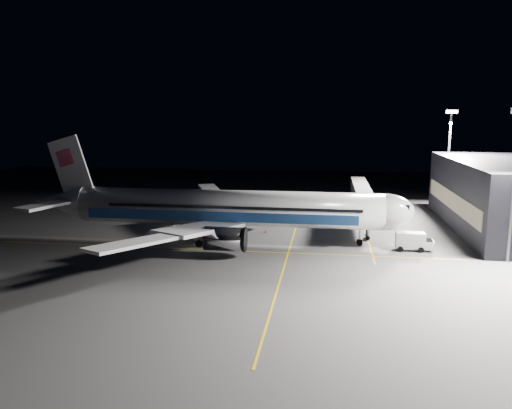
{
  "coord_description": "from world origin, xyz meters",
  "views": [
    {
      "loc": [
        15.49,
        -75.9,
        19.96
      ],
      "look_at": [
        4.44,
        -0.38,
        6.0
      ],
      "focal_mm": 35.0,
      "sensor_mm": 36.0,
      "label": 1
    }
  ],
  "objects_px": {
    "airliner": "(222,208)",
    "safety_cone_b": "(243,233)",
    "baggage_tug": "(179,220)",
    "floodlight_mast_north": "(449,151)",
    "service_truck": "(414,241)",
    "safety_cone_c": "(221,220)",
    "jet_bridge": "(363,197)",
    "safety_cone_a": "(266,231)"
  },
  "relations": [
    {
      "from": "floodlight_mast_north",
      "to": "service_truck",
      "type": "bearing_deg",
      "value": -109.17
    },
    {
      "from": "floodlight_mast_north",
      "to": "baggage_tug",
      "type": "height_order",
      "value": "floodlight_mast_north"
    },
    {
      "from": "airliner",
      "to": "service_truck",
      "type": "relative_size",
      "value": 11.37
    },
    {
      "from": "jet_bridge",
      "to": "baggage_tug",
      "type": "bearing_deg",
      "value": -167.15
    },
    {
      "from": "baggage_tug",
      "to": "safety_cone_b",
      "type": "distance_m",
      "value": 14.58
    },
    {
      "from": "airliner",
      "to": "jet_bridge",
      "type": "relative_size",
      "value": 1.79
    },
    {
      "from": "service_truck",
      "to": "safety_cone_c",
      "type": "bearing_deg",
      "value": 154.61
    },
    {
      "from": "airliner",
      "to": "baggage_tug",
      "type": "distance_m",
      "value": 15.34
    },
    {
      "from": "safety_cone_c",
      "to": "airliner",
      "type": "bearing_deg",
      "value": -77.06
    },
    {
      "from": "jet_bridge",
      "to": "safety_cone_a",
      "type": "height_order",
      "value": "jet_bridge"
    },
    {
      "from": "baggage_tug",
      "to": "safety_cone_c",
      "type": "bearing_deg",
      "value": 29.2
    },
    {
      "from": "jet_bridge",
      "to": "safety_cone_c",
      "type": "relative_size",
      "value": 63.16
    },
    {
      "from": "floodlight_mast_north",
      "to": "safety_cone_b",
      "type": "relative_size",
      "value": 31.57
    },
    {
      "from": "safety_cone_c",
      "to": "service_truck",
      "type": "bearing_deg",
      "value": -26.24
    },
    {
      "from": "safety_cone_b",
      "to": "safety_cone_c",
      "type": "distance_m",
      "value": 11.62
    },
    {
      "from": "floodlight_mast_north",
      "to": "safety_cone_c",
      "type": "relative_size",
      "value": 38.01
    },
    {
      "from": "floodlight_mast_north",
      "to": "baggage_tug",
      "type": "xyz_separation_m",
      "value": [
        -51.45,
        -21.56,
        -11.57
      ]
    },
    {
      "from": "jet_bridge",
      "to": "safety_cone_a",
      "type": "xyz_separation_m",
      "value": [
        -16.76,
        -12.1,
        -4.25
      ]
    },
    {
      "from": "jet_bridge",
      "to": "floodlight_mast_north",
      "type": "height_order",
      "value": "floodlight_mast_north"
    },
    {
      "from": "airliner",
      "to": "safety_cone_a",
      "type": "bearing_deg",
      "value": 43.33
    },
    {
      "from": "baggage_tug",
      "to": "safety_cone_c",
      "type": "relative_size",
      "value": 4.51
    },
    {
      "from": "jet_bridge",
      "to": "safety_cone_c",
      "type": "distance_m",
      "value": 26.95
    },
    {
      "from": "safety_cone_c",
      "to": "safety_cone_a",
      "type": "bearing_deg",
      "value": -40.15
    },
    {
      "from": "safety_cone_c",
      "to": "safety_cone_b",
      "type": "bearing_deg",
      "value": -59.38
    },
    {
      "from": "jet_bridge",
      "to": "safety_cone_c",
      "type": "xyz_separation_m",
      "value": [
        -26.29,
        -4.06,
        -4.31
      ]
    },
    {
      "from": "airliner",
      "to": "safety_cone_b",
      "type": "relative_size",
      "value": 93.78
    },
    {
      "from": "floodlight_mast_north",
      "to": "safety_cone_c",
      "type": "xyz_separation_m",
      "value": [
        -44.29,
        -17.99,
        -12.1
      ]
    },
    {
      "from": "safety_cone_b",
      "to": "safety_cone_c",
      "type": "height_order",
      "value": "safety_cone_b"
    },
    {
      "from": "baggage_tug",
      "to": "safety_cone_a",
      "type": "distance_m",
      "value": 17.28
    },
    {
      "from": "service_truck",
      "to": "jet_bridge",
      "type": "bearing_deg",
      "value": 107.97
    },
    {
      "from": "airliner",
      "to": "baggage_tug",
      "type": "xyz_separation_m",
      "value": [
        -10.37,
        10.42,
        -4.37
      ]
    },
    {
      "from": "safety_cone_b",
      "to": "safety_cone_c",
      "type": "xyz_separation_m",
      "value": [
        -5.92,
        10.0,
        -0.06
      ]
    },
    {
      "from": "jet_bridge",
      "to": "safety_cone_a",
      "type": "bearing_deg",
      "value": -144.18
    },
    {
      "from": "jet_bridge",
      "to": "baggage_tug",
      "type": "height_order",
      "value": "jet_bridge"
    },
    {
      "from": "airliner",
      "to": "safety_cone_c",
      "type": "xyz_separation_m",
      "value": [
        -3.22,
        14.0,
        -4.89
      ]
    },
    {
      "from": "safety_cone_a",
      "to": "safety_cone_b",
      "type": "xyz_separation_m",
      "value": [
        -3.61,
        -1.96,
        -0.0
      ]
    },
    {
      "from": "airliner",
      "to": "baggage_tug",
      "type": "bearing_deg",
      "value": 134.86
    },
    {
      "from": "baggage_tug",
      "to": "airliner",
      "type": "bearing_deg",
      "value": -42.48
    },
    {
      "from": "airliner",
      "to": "service_truck",
      "type": "bearing_deg",
      "value": -3.92
    },
    {
      "from": "airliner",
      "to": "jet_bridge",
      "type": "height_order",
      "value": "airliner"
    },
    {
      "from": "jet_bridge",
      "to": "safety_cone_a",
      "type": "distance_m",
      "value": 21.1
    },
    {
      "from": "safety_cone_a",
      "to": "jet_bridge",
      "type": "bearing_deg",
      "value": 35.82
    }
  ]
}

